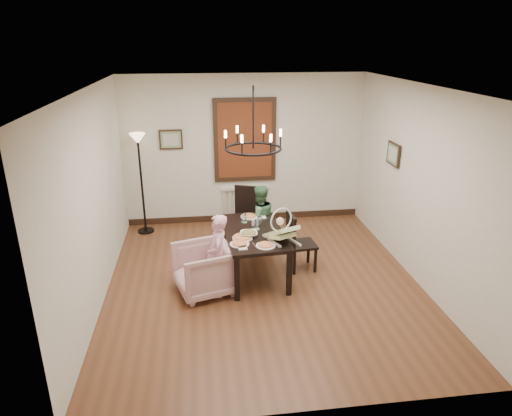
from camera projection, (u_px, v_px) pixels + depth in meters
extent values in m
cube|color=brown|center=(263.00, 282.00, 6.73)|extent=(4.50, 5.00, 0.01)
cube|color=white|center=(265.00, 87.00, 5.74)|extent=(4.50, 5.00, 0.01)
cube|color=silver|center=(245.00, 150.00, 8.55)|extent=(4.50, 0.01, 2.80)
cube|color=silver|center=(94.00, 200.00, 5.96)|extent=(0.01, 5.00, 2.80)
cube|color=silver|center=(420.00, 186.00, 6.50)|extent=(0.01, 5.00, 2.80)
cube|color=black|center=(253.00, 232.00, 6.75)|extent=(0.96, 1.57, 0.05)
cube|color=black|center=(237.00, 279.00, 6.16)|extent=(0.07, 0.07, 0.66)
cube|color=black|center=(223.00, 237.00, 7.44)|extent=(0.07, 0.07, 0.66)
cube|color=black|center=(289.00, 274.00, 6.30)|extent=(0.07, 0.07, 0.66)
cube|color=black|center=(267.00, 234.00, 7.58)|extent=(0.07, 0.07, 0.66)
imported|color=beige|center=(204.00, 269.00, 6.37)|extent=(0.96, 0.94, 0.70)
imported|color=#E6A2B5|center=(218.00, 262.00, 6.27)|extent=(0.27, 0.38, 0.98)
imported|color=#47784F|center=(259.00, 225.00, 7.50)|extent=(0.56, 0.48, 0.98)
imported|color=white|center=(249.00, 234.00, 6.54)|extent=(0.30, 0.30, 0.07)
cylinder|color=tan|center=(243.00, 237.00, 6.47)|extent=(0.29, 0.29, 0.04)
cylinder|color=silver|center=(257.00, 224.00, 6.81)|extent=(0.06, 0.06, 0.13)
cube|color=maroon|center=(245.00, 140.00, 8.45)|extent=(1.00, 0.03, 1.40)
cube|color=black|center=(171.00, 140.00, 8.28)|extent=(0.42, 0.03, 0.36)
cube|color=black|center=(393.00, 154.00, 7.25)|extent=(0.03, 0.42, 0.36)
torus|color=black|center=(253.00, 149.00, 6.30)|extent=(0.80, 0.80, 0.04)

